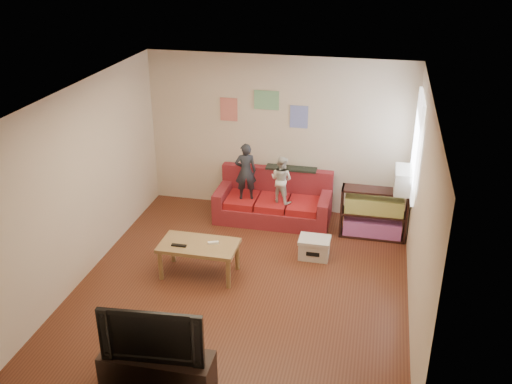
% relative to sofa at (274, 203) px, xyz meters
% --- Properties ---
extents(room_shell, '(4.52, 5.02, 2.72)m').
position_rel_sofa_xyz_m(room_shell, '(-0.03, -2.07, 1.07)').
color(room_shell, '#5B2C1B').
rests_on(room_shell, ground).
extents(sofa, '(1.92, 0.88, 0.84)m').
position_rel_sofa_xyz_m(sofa, '(0.00, 0.00, 0.00)').
color(sofa, maroon).
rests_on(sofa, ground).
extents(child_a, '(0.40, 0.32, 0.97)m').
position_rel_sofa_xyz_m(child_a, '(-0.45, -0.17, 0.61)').
color(child_a, '#1F222A').
rests_on(child_a, sofa).
extents(child_b, '(0.47, 0.42, 0.80)m').
position_rel_sofa_xyz_m(child_b, '(0.15, -0.17, 0.52)').
color(child_b, beige).
rests_on(child_b, sofa).
extents(coffee_table, '(1.10, 0.60, 0.49)m').
position_rel_sofa_xyz_m(coffee_table, '(-0.70, -1.97, 0.14)').
color(coffee_table, olive).
rests_on(coffee_table, ground).
extents(remote, '(0.21, 0.05, 0.02)m').
position_rel_sofa_xyz_m(remote, '(-0.95, -2.09, 0.22)').
color(remote, black).
rests_on(remote, coffee_table).
extents(game_controller, '(0.16, 0.09, 0.03)m').
position_rel_sofa_xyz_m(game_controller, '(-0.50, -1.92, 0.23)').
color(game_controller, white).
rests_on(game_controller, coffee_table).
extents(bookshelf, '(1.04, 0.31, 0.83)m').
position_rel_sofa_xyz_m(bookshelf, '(1.67, -0.30, 0.09)').
color(bookshelf, black).
rests_on(bookshelf, ground).
extents(window, '(0.04, 1.08, 1.48)m').
position_rel_sofa_xyz_m(window, '(2.19, -0.42, 1.36)').
color(window, white).
rests_on(window, room_shell).
extents(ac_unit, '(0.28, 0.55, 0.35)m').
position_rel_sofa_xyz_m(ac_unit, '(2.07, -0.42, 0.80)').
color(ac_unit, '#B7B2A3').
rests_on(ac_unit, window).
extents(artwork_left, '(0.30, 0.01, 0.40)m').
position_rel_sofa_xyz_m(artwork_left, '(-0.88, 0.42, 1.47)').
color(artwork_left, '#D87266').
rests_on(artwork_left, room_shell).
extents(artwork_center, '(0.42, 0.01, 0.32)m').
position_rel_sofa_xyz_m(artwork_center, '(-0.23, 0.42, 1.67)').
color(artwork_center, '#72B27F').
rests_on(artwork_center, room_shell).
extents(artwork_right, '(0.30, 0.01, 0.38)m').
position_rel_sofa_xyz_m(artwork_right, '(0.32, 0.42, 1.42)').
color(artwork_right, '#727FCC').
rests_on(artwork_right, room_shell).
extents(file_box, '(0.46, 0.35, 0.32)m').
position_rel_sofa_xyz_m(file_box, '(0.84, -1.15, -0.12)').
color(file_box, beige).
rests_on(file_box, ground).
extents(tv_stand, '(1.21, 0.42, 0.45)m').
position_rel_sofa_xyz_m(tv_stand, '(-0.44, -4.23, -0.06)').
color(tv_stand, black).
rests_on(tv_stand, ground).
extents(television, '(1.10, 0.24, 0.63)m').
position_rel_sofa_xyz_m(television, '(-0.44, -4.23, 0.48)').
color(television, black).
rests_on(television, tv_stand).
extents(tissue, '(0.10, 0.10, 0.10)m').
position_rel_sofa_xyz_m(tissue, '(0.68, -0.63, -0.24)').
color(tissue, white).
rests_on(tissue, ground).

